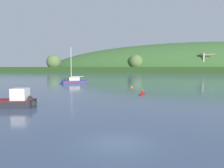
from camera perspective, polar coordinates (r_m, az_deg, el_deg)
ground at (r=14.30m, az=1.38°, el=-15.81°), size 1400.00×1400.00×0.00m
far_shoreline_hill at (r=246.61m, az=21.91°, el=3.13°), size 486.48×129.13×63.98m
dockside_crane at (r=209.65m, az=23.57°, el=5.11°), size 12.08×5.78×17.70m
sailboat_midwater_white at (r=66.04m, az=-11.00°, el=0.47°), size 8.58×6.95×12.41m
fishing_boat_moored at (r=29.17m, az=-24.66°, el=-4.55°), size 6.66×3.43×4.00m
canoe_with_paddler at (r=39.70m, az=8.27°, el=-2.56°), size 1.87×4.24×1.02m
mooring_buoy_foreground at (r=52.42m, az=5.30°, el=-0.91°), size 0.69×0.69×0.77m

